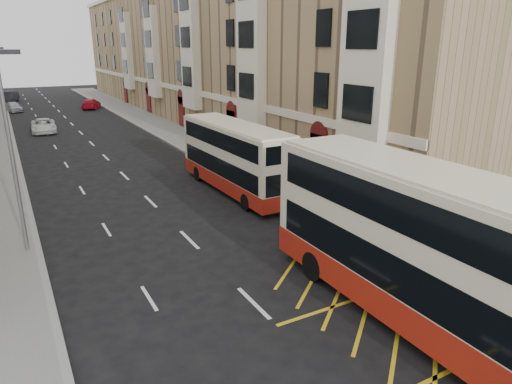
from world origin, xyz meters
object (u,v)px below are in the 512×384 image
car_dark (10,97)px  car_red (91,104)px  white_van (44,126)px  street_lamp_far (0,86)px  pedestrian_far (388,222)px  double_decker_rear (235,158)px  double_decker_front (429,251)px  pedestrian_mid (409,232)px  street_lamp_near (11,144)px  car_silver (13,107)px

car_dark → car_red: size_ratio=1.04×
white_van → car_dark: (-2.06, 30.36, 0.13)m
street_lamp_far → pedestrian_far: 39.32m
car_red → double_decker_rear: bearing=112.4°
double_decker_front → white_van: 42.18m
double_decker_rear → pedestrian_mid: bearing=-78.6°
street_lamp_near → car_dark: bearing=88.9°
street_lamp_near → white_van: size_ratio=1.66×
pedestrian_mid → car_red: pedestrian_mid is taller
pedestrian_far → car_dark: size_ratio=0.39×
white_van → street_lamp_near: bearing=-92.9°
street_lamp_far → double_decker_rear: 29.06m
car_red → street_lamp_near: bearing=98.5°
double_decker_rear → car_silver: double_decker_rear is taller
street_lamp_near → white_van: street_lamp_near is taller
double_decker_rear → white_van: bearing=106.0°
double_decker_rear → car_dark: 57.85m
double_decker_rear → car_silver: bearing=101.8°
pedestrian_mid → car_silver: pedestrian_mid is taller
street_lamp_far → car_silver: bearing=86.3°
street_lamp_far → pedestrian_far: bearing=-69.7°
car_silver → double_decker_front: bearing=-94.3°
pedestrian_far → car_red: pedestrian_far is taller
pedestrian_mid → street_lamp_near: bearing=142.5°
street_lamp_far → pedestrian_mid: street_lamp_far is taller
double_decker_rear → pedestrian_far: (2.25, -10.10, -0.96)m
street_lamp_near → car_dark: 60.45m
pedestrian_mid → car_silver: (-12.65, 55.65, -0.32)m
street_lamp_far → car_red: 19.79m
street_lamp_near → pedestrian_mid: bearing=-29.2°
street_lamp_far → pedestrian_mid: (13.80, -37.72, -3.65)m
street_lamp_far → white_van: 5.10m
double_decker_front → pedestrian_far: (3.29, 4.86, -1.41)m
pedestrian_far → car_silver: bearing=-59.8°
car_silver → car_dark: size_ratio=0.81×
double_decker_front → car_dark: (-9.16, 71.90, -1.70)m
pedestrian_far → white_van: bearing=-56.8°
pedestrian_far → street_lamp_near: bearing=-9.0°
double_decker_rear → car_red: double_decker_rear is taller
street_lamp_near → double_decker_rear: (11.35, 3.38, -2.58)m
double_decker_rear → pedestrian_far: bearing=-78.5°
double_decker_front → double_decker_rear: double_decker_front is taller
street_lamp_far → car_silver: (1.15, 17.93, -3.97)m
street_lamp_near → car_red: bearing=77.1°
street_lamp_near → double_decker_front: size_ratio=0.65×
white_van → car_silver: size_ratio=1.23×
double_decker_rear → car_dark: bearing=99.1°
car_silver → white_van: bearing=-96.5°
street_lamp_far → double_decker_rear: size_ratio=0.79×
street_lamp_near → street_lamp_far: 30.00m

